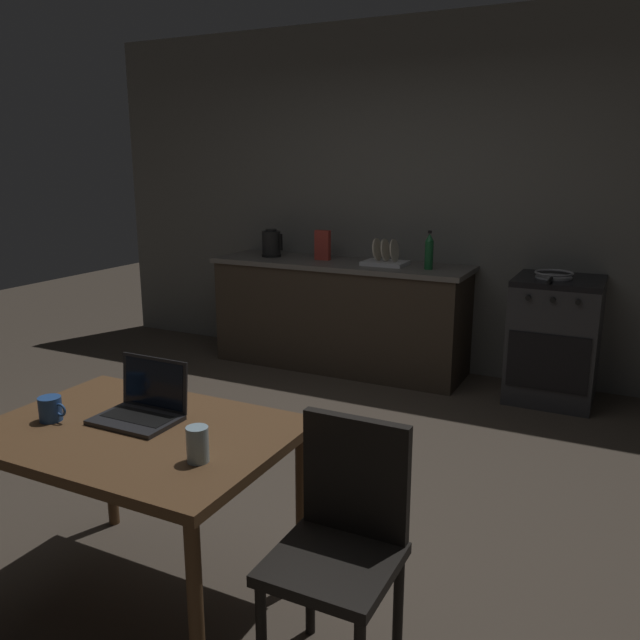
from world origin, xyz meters
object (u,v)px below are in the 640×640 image
Objects in this scene: cereal_box at (323,245)px; dining_table at (138,447)px; bottle at (429,251)px; stove_oven at (554,339)px; frying_pan at (554,275)px; laptop at (142,408)px; chair at (342,534)px; electric_kettle at (271,244)px; coffee_mug at (51,409)px; dish_rack at (385,259)px; drinking_glass at (198,444)px.

dining_table is at bearing -76.44° from cereal_box.
bottle is at bearing 86.39° from dining_table.
stove_oven is 0.48m from frying_pan.
bottle reaches higher than stove_oven.
bottle is (0.24, 2.95, 0.27)m from laptop.
bottle is at bearing 86.37° from chair.
electric_kettle is 1.86× the size of coffee_mug.
stove_oven reaches higher than chair.
stove_oven is 3.08m from chair.
frying_pan reaches higher than stove_oven.
cereal_box is at bearing 178.52° from frying_pan.
bottle is 1.19× the size of cereal_box.
dish_rack is (-1.32, 0.00, 0.50)m from stove_oven.
bottle is at bearing -4.26° from cereal_box.
stove_oven is 7.13× the size of coffee_mug.
dish_rack is (-1.03, 3.07, 0.44)m from chair.
dining_table is at bearing -110.32° from stove_oven.
stove_oven is at bearing 69.68° from dining_table.
dining_table is 2.63× the size of frying_pan.
laptop is 3.23m from electric_kettle.
laptop is (-0.90, 0.07, 0.27)m from chair.
chair is 3.76× the size of electric_kettle.
electric_kettle is at bearing 180.00° from dish_rack.
cereal_box is (0.48, 0.02, 0.01)m from electric_kettle.
dining_table is 3.26m from frying_pan.
dining_table is (-1.14, -3.08, 0.20)m from stove_oven.
laptop is at bearing -111.12° from frying_pan.
dining_table is 3.61× the size of laptop.
cereal_box is at bearing 2.37° from electric_kettle.
frying_pan is (0.91, 0.02, -0.12)m from bottle.
frying_pan is at bearing -1.24° from dish_rack.
stove_oven is at bearing 76.54° from drinking_glass.
laptop is 3.11m from cereal_box.
dish_rack is (-0.18, 3.08, 0.30)m from dining_table.
bottle is at bearing 84.57° from laptop.
cereal_box is 0.73× the size of dish_rack.
drinking_glass is (-0.73, -3.17, -0.14)m from frying_pan.
coffee_mug is at bearing -74.47° from electric_kettle.
chair is 2.01× the size of frying_pan.
cereal_box is (-0.75, 3.10, 0.37)m from dining_table.
electric_kettle is (-1.19, 3.00, 0.24)m from laptop.
dining_table is at bearing -86.62° from dish_rack.
bottle is 0.94m from cereal_box.
laptop is at bearing -94.59° from bottle.
dish_rack reaches higher than coffee_mug.
frying_pan is (1.10, 3.05, 0.28)m from dining_table.
laptop is at bearing 29.11° from coffee_mug.
chair is 1.24m from coffee_mug.
drinking_glass reaches higher than dining_table.
cereal_box is at bearing 175.74° from bottle.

